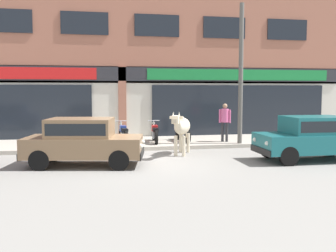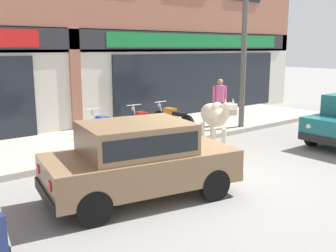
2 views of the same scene
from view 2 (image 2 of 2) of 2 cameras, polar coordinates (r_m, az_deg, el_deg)
name	(u,v)px [view 2 (image 2 of 2)]	position (r m, az deg, el deg)	size (l,w,h in m)	color
ground_plane	(194,176)	(8.80, 3.74, -7.18)	(90.00, 90.00, 0.00)	gray
sidewalk	(104,140)	(11.85, -9.28, -2.07)	(19.00, 3.46, 0.15)	#A8A093
shop_building	(68,3)	(13.37, -14.34, 16.95)	(23.00, 1.40, 8.80)	#9E604C
cow	(215,116)	(10.48, 6.78, 1.44)	(1.16, 2.00, 1.61)	beige
car_1	(139,157)	(7.27, -4.21, -4.47)	(3.81, 2.24, 1.46)	black
motorcycle_0	(106,128)	(11.38, -9.05, -0.24)	(0.52, 1.81, 0.88)	black
motorcycle_1	(144,123)	(12.00, -3.50, 0.48)	(0.52, 1.81, 0.88)	black
motorcycle_2	(173,118)	(12.78, 0.72, 1.17)	(0.52, 1.81, 0.88)	black
pedestrian	(220,97)	(13.54, 7.50, 4.20)	(0.45, 0.32, 1.60)	#2D2D33
utility_pole	(244,42)	(13.35, 10.99, 11.82)	(0.18, 0.18, 5.61)	#595651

